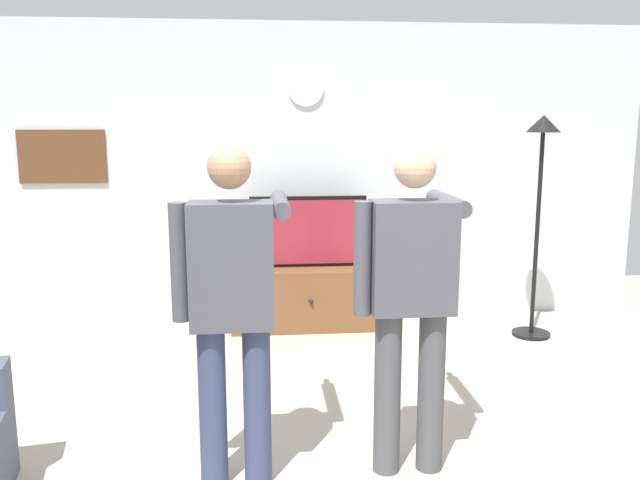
{
  "coord_description": "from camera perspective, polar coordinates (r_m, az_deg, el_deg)",
  "views": [
    {
      "loc": [
        -0.39,
        -3.09,
        1.84
      ],
      "look_at": [
        0.01,
        1.2,
        1.05
      ],
      "focal_mm": 36.82,
      "sensor_mm": 36.0,
      "label": 1
    }
  ],
  "objects": [
    {
      "name": "person_standing_nearer_lamp",
      "position": [
        3.26,
        -7.61,
        -5.04
      ],
      "size": [
        0.59,
        0.78,
        1.72
      ],
      "color": "#384266",
      "rests_on": "ground_plane"
    },
    {
      "name": "framed_picture",
      "position": [
        6.23,
        -21.49,
        6.77
      ],
      "size": [
        0.75,
        0.04,
        0.47
      ],
      "primitive_type": "cube",
      "color": "brown"
    },
    {
      "name": "person_standing_nearer_couch",
      "position": [
        3.39,
        7.94,
        -4.45
      ],
      "size": [
        0.6,
        0.78,
        1.71
      ],
      "color": "#4C4C51",
      "rests_on": "ground_plane"
    },
    {
      "name": "tv_stand",
      "position": [
        5.91,
        -0.98,
        -4.97
      ],
      "size": [
        1.38,
        0.5,
        0.55
      ],
      "color": "brown",
      "rests_on": "ground_plane"
    },
    {
      "name": "wall_clock",
      "position": [
        6.0,
        -1.26,
        13.07
      ],
      "size": [
        0.32,
        0.03,
        0.32
      ],
      "primitive_type": "cylinder",
      "rotation": [
        1.57,
        0.0,
        0.0
      ],
      "color": "white"
    },
    {
      "name": "television",
      "position": [
        5.83,
        -1.03,
        0.74
      ],
      "size": [
        1.03,
        0.07,
        0.63
      ],
      "color": "black",
      "rests_on": "tv_stand"
    },
    {
      "name": "floor_lamp",
      "position": [
        5.76,
        18.59,
        4.93
      ],
      "size": [
        0.32,
        0.32,
        1.88
      ],
      "color": "black",
      "rests_on": "ground_plane"
    },
    {
      "name": "back_wall",
      "position": [
        6.07,
        -1.69,
        5.75
      ],
      "size": [
        6.4,
        0.1,
        2.7
      ],
      "primitive_type": "cube",
      "color": "silver",
      "rests_on": "ground_plane"
    }
  ]
}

